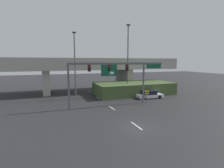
% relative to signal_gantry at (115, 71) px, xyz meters
% --- Properties ---
extents(ground_plane, '(160.00, 160.00, 0.00)m').
position_rel_signal_gantry_xyz_m(ground_plane, '(-1.02, -8.88, -5.26)').
color(ground_plane, '#262628').
extents(lane_markings, '(0.14, 24.68, 0.01)m').
position_rel_signal_gantry_xyz_m(lane_markings, '(-1.02, 2.41, -5.25)').
color(lane_markings, silver).
rests_on(lane_markings, ground).
extents(signal_gantry, '(15.20, 0.44, 6.54)m').
position_rel_signal_gantry_xyz_m(signal_gantry, '(0.00, 0.00, 0.00)').
color(signal_gantry, '#515456').
rests_on(signal_gantry, ground).
extents(speed_limit_sign, '(0.60, 0.11, 2.27)m').
position_rel_signal_gantry_xyz_m(speed_limit_sign, '(4.83, -1.17, -3.77)').
color(speed_limit_sign, '#4C4C4C').
rests_on(speed_limit_sign, ground).
extents(highway_light_pole_near, '(0.70, 0.36, 12.26)m').
position_rel_signal_gantry_xyz_m(highway_light_pole_near, '(-4.50, 10.05, 1.25)').
color(highway_light_pole_near, '#515456').
rests_on(highway_light_pole_near, ground).
extents(highway_light_pole_far, '(0.70, 0.36, 13.68)m').
position_rel_signal_gantry_xyz_m(highway_light_pole_far, '(5.20, 6.65, 1.96)').
color(highway_light_pole_far, '#515456').
rests_on(highway_light_pole_far, ground).
extents(overpass_bridge, '(41.68, 9.00, 7.38)m').
position_rel_signal_gantry_xyz_m(overpass_bridge, '(-1.02, 14.39, 0.01)').
color(overpass_bridge, '#A39E93').
rests_on(overpass_bridge, ground).
extents(grass_embankment, '(15.69, 7.38, 2.37)m').
position_rel_signal_gantry_xyz_m(grass_embankment, '(6.94, 7.33, -4.07)').
color(grass_embankment, '#42562D').
rests_on(grass_embankment, ground).
extents(parked_sedan_near_right, '(4.89, 2.15, 1.41)m').
position_rel_signal_gantry_xyz_m(parked_sedan_near_right, '(7.76, 2.67, -4.60)').
color(parked_sedan_near_right, silver).
rests_on(parked_sedan_near_right, ground).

